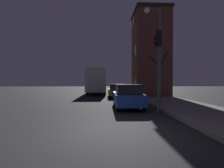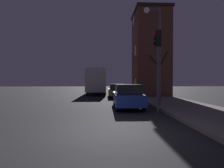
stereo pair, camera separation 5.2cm
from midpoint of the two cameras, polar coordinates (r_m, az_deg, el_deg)
name	(u,v)px [view 2 (the right image)]	position (r m, az deg, el deg)	size (l,w,h in m)	color
ground_plane	(105,132)	(6.26, -2.07, -15.50)	(120.00, 120.00, 0.00)	black
brick_building	(150,53)	(21.63, 12.45, 9.79)	(4.00, 4.74, 9.95)	brown
streetlamp	(156,43)	(12.35, 14.30, 12.99)	(1.15, 0.37, 6.54)	#4C4C4C
traffic_light	(157,54)	(10.29, 14.77, 9.46)	(0.43, 0.24, 4.64)	#4C4C4C
bare_tree	(159,78)	(14.09, 15.29, 1.93)	(1.34, 2.48, 4.04)	#2D2319
bus	(98,80)	(26.23, -4.70, 1.45)	(2.56, 10.82, 3.49)	beige
car_near_lane	(127,96)	(11.64, 5.20, -3.93)	(1.74, 4.13, 1.58)	navy
car_mid_lane	(117,90)	(19.77, 1.61, -2.06)	(1.80, 4.57, 1.51)	olive
car_far_lane	(115,88)	(27.82, 0.93, -1.35)	(1.74, 4.45, 1.41)	#B21E19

